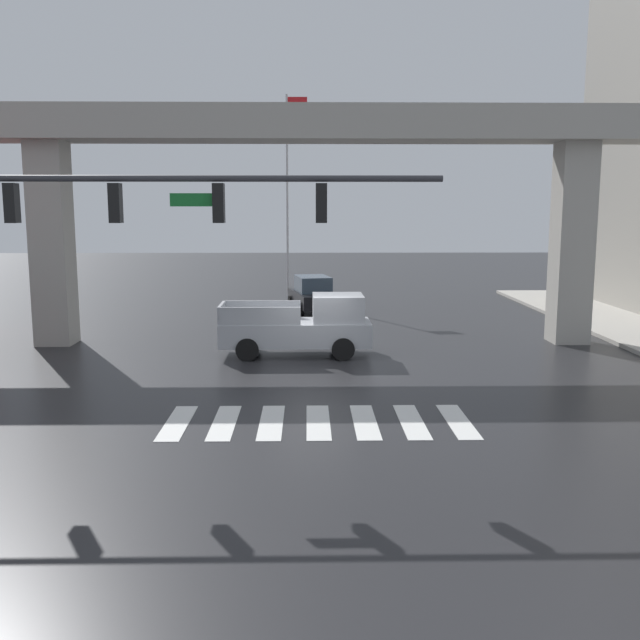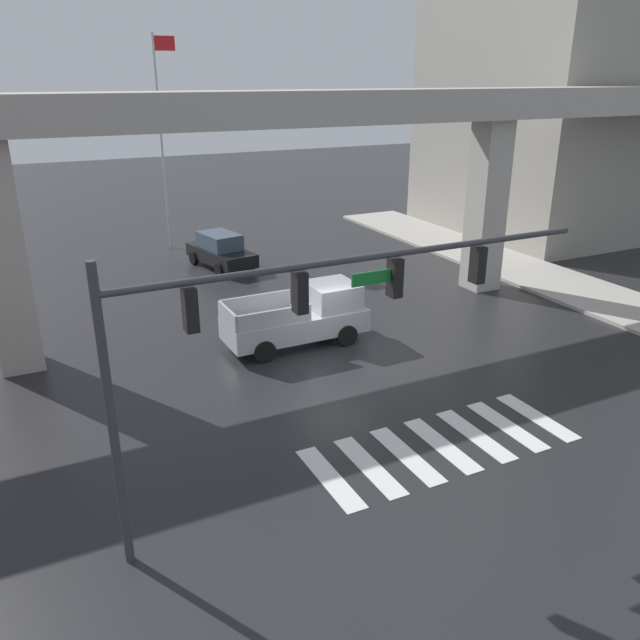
% 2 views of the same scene
% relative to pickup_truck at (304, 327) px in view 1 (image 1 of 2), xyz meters
% --- Properties ---
extents(ground_plane, '(120.00, 120.00, 0.00)m').
position_rel_pickup_truck_xyz_m(ground_plane, '(0.35, -1.77, -0.99)').
color(ground_plane, '#232326').
extents(crosswalk_stripes, '(7.15, 2.80, 0.01)m').
position_rel_pickup_truck_xyz_m(crosswalk_stripes, '(0.35, -7.83, -0.98)').
color(crosswalk_stripes, silver).
rests_on(crosswalk_stripes, ground).
extents(elevated_overpass, '(53.96, 2.24, 8.56)m').
position_rel_pickup_truck_xyz_m(elevated_overpass, '(0.35, 2.27, 6.35)').
color(elevated_overpass, '#ADA89E').
rests_on(elevated_overpass, ground).
extents(pickup_truck, '(5.12, 2.12, 2.08)m').
position_rel_pickup_truck_xyz_m(pickup_truck, '(0.00, 0.00, 0.00)').
color(pickup_truck, '#A8AAAF').
rests_on(pickup_truck, ground).
extents(sedan_black, '(2.56, 4.56, 1.72)m').
position_rel_pickup_truck_xyz_m(sedan_black, '(0.40, 10.63, -0.14)').
color(sedan_black, black).
rests_on(sedan_black, ground).
extents(traffic_signal_mast, '(10.89, 0.32, 6.20)m').
position_rel_pickup_truck_xyz_m(traffic_signal_mast, '(-4.13, -8.52, 3.68)').
color(traffic_signal_mast, '#38383D').
rests_on(traffic_signal_mast, ground).
extents(flagpole, '(1.16, 0.12, 11.05)m').
position_rel_pickup_truck_xyz_m(flagpole, '(-0.87, 15.57, 5.35)').
color(flagpole, silver).
rests_on(flagpole, ground).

